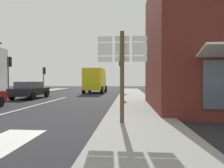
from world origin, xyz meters
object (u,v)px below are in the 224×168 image
route_sign_post (122,67)px  traffic_light_near_left (9,67)px  traffic_light_near_right (121,67)px  delivery_truck (95,80)px  traffic_light_far_left (44,74)px  sedan_far (30,90)px  traffic_light_far_right (123,71)px

route_sign_post → traffic_light_near_left: size_ratio=0.85×
route_sign_post → traffic_light_near_right: size_ratio=0.85×
traffic_light_near_left → traffic_light_near_right: 10.32m
delivery_truck → traffic_light_near_right: (3.53, -7.38, 1.12)m
route_sign_post → traffic_light_far_left: bearing=120.5°
sedan_far → traffic_light_near_right: size_ratio=1.12×
traffic_light_far_right → traffic_light_near_right: 6.87m
delivery_truck → traffic_light_near_left: 10.05m
route_sign_post → traffic_light_near_right: (-0.42, 10.65, 0.77)m
traffic_light_far_right → traffic_light_far_left: bearing=175.9°
delivery_truck → route_sign_post: size_ratio=1.58×
traffic_light_near_left → traffic_light_far_right: size_ratio=0.99×
sedan_far → delivery_truck: delivery_truck is taller
sedan_far → traffic_light_near_left: size_ratio=1.12×
traffic_light_near_left → delivery_truck: bearing=47.1°
sedan_far → traffic_light_near_left: bearing=158.9°
traffic_light_far_right → delivery_truck: bearing=171.8°
sedan_far → route_sign_post: (8.25, -9.76, 1.24)m
sedan_far → traffic_light_far_right: size_ratio=1.11×
delivery_truck → traffic_light_far_left: traffic_light_far_left is taller
traffic_light_far_right → route_sign_post: bearing=-88.6°
delivery_truck → traffic_light_far_left: size_ratio=1.52×
traffic_light_far_left → traffic_light_far_right: (10.32, -0.75, 0.35)m
delivery_truck → traffic_light_far_right: 3.75m
route_sign_post → sedan_far: bearing=130.2°
route_sign_post → traffic_light_near_right: 10.69m
route_sign_post → traffic_light_near_left: traffic_light_near_left is taller
route_sign_post → traffic_light_far_right: (-0.42, 17.53, 0.81)m
traffic_light_far_left → traffic_light_far_right: traffic_light_far_right is taller
delivery_truck → traffic_light_near_right: size_ratio=1.35×
sedan_far → traffic_light_near_right: traffic_light_near_right is taller
traffic_light_far_right → traffic_light_near_right: traffic_light_far_right is taller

